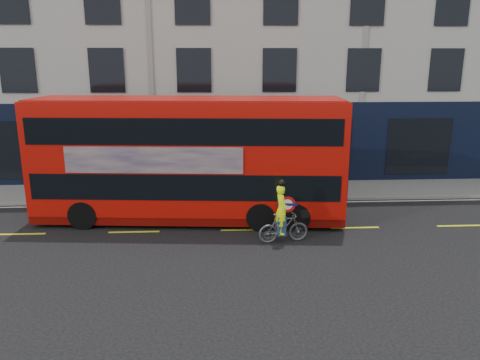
{
  "coord_description": "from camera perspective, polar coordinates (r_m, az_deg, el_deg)",
  "views": [
    {
      "loc": [
        2.93,
        -14.38,
        5.94
      ],
      "look_at": [
        3.8,
        1.7,
        1.81
      ],
      "focal_mm": 35.0,
      "sensor_mm": 36.0,
      "label": 1
    }
  ],
  "objects": [
    {
      "name": "bus",
      "position": [
        17.59,
        -6.14,
        2.58
      ],
      "size": [
        11.65,
        3.56,
        4.63
      ],
      "rotation": [
        0.0,
        0.0,
        -0.09
      ],
      "color": "#B90E07",
      "rests_on": "ground"
    },
    {
      "name": "pavement",
      "position": [
        21.89,
        -10.69,
        -1.47
      ],
      "size": [
        60.0,
        3.0,
        0.12
      ],
      "primitive_type": "cube",
      "color": "slate",
      "rests_on": "ground"
    },
    {
      "name": "ground",
      "position": [
        15.83,
        -13.67,
        -8.1
      ],
      "size": [
        120.0,
        120.0,
        0.0
      ],
      "primitive_type": "plane",
      "color": "black",
      "rests_on": "ground"
    },
    {
      "name": "kerb",
      "position": [
        20.46,
        -11.22,
        -2.6
      ],
      "size": [
        60.0,
        0.12,
        0.13
      ],
      "primitive_type": "cube",
      "color": "gray",
      "rests_on": "ground"
    },
    {
      "name": "lane_dashes",
      "position": [
        17.21,
        -12.79,
        -6.19
      ],
      "size": [
        58.0,
        0.12,
        0.01
      ],
      "primitive_type": null,
      "color": "yellow",
      "rests_on": "ground"
    },
    {
      "name": "building_terrace",
      "position": [
        27.53,
        -9.66,
        17.41
      ],
      "size": [
        50.0,
        10.07,
        15.0
      ],
      "color": "#A5A49C",
      "rests_on": "ground"
    },
    {
      "name": "cyclist",
      "position": [
        15.71,
        5.24,
        -5.07
      ],
      "size": [
        1.76,
        0.73,
        2.18
      ],
      "rotation": [
        0.0,
        0.0,
        0.15
      ],
      "color": "#4F5254",
      "rests_on": "ground"
    },
    {
      "name": "road_edge_line",
      "position": [
        20.2,
        -11.32,
        -3.01
      ],
      "size": [
        58.0,
        0.1,
        0.01
      ],
      "primitive_type": "cube",
      "color": "silver",
      "rests_on": "ground"
    }
  ]
}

